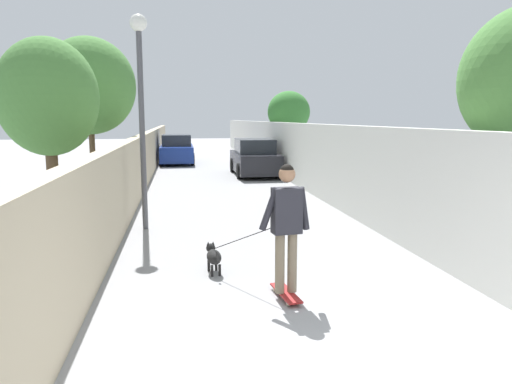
{
  "coord_description": "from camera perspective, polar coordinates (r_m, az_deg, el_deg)",
  "views": [
    {
      "loc": [
        -4.01,
        1.45,
        2.42
      ],
      "look_at": [
        5.09,
        0.03,
        1.0
      ],
      "focal_mm": 33.7,
      "sensor_mm": 36.0,
      "label": 1
    }
  ],
  "objects": [
    {
      "name": "tree_left_near",
      "position": [
        17.3,
        -19.2,
        11.78
      ],
      "size": [
        3.05,
        3.05,
        5.09
      ],
      "color": "brown",
      "rests_on": "ground"
    },
    {
      "name": "lamp_post",
      "position": [
        10.67,
        -13.54,
        12.15
      ],
      "size": [
        0.36,
        0.36,
        4.55
      ],
      "color": "#4C4C51",
      "rests_on": "ground"
    },
    {
      "name": "person_skateboarder",
      "position": [
        6.38,
        3.65,
        -3.14
      ],
      "size": [
        0.26,
        0.72,
        1.74
      ],
      "color": "#726651",
      "rests_on": "skateboard"
    },
    {
      "name": "car_near",
      "position": [
        20.52,
        -0.17,
        4.01
      ],
      "size": [
        4.09,
        1.8,
        1.54
      ],
      "color": "black",
      "rests_on": "ground"
    },
    {
      "name": "fence_right",
      "position": [
        16.62,
        5.98,
        4.24
      ],
      "size": [
        48.0,
        0.3,
        2.24
      ],
      "primitive_type": "cube",
      "color": "silver",
      "rests_on": "ground"
    },
    {
      "name": "dog",
      "position": [
        7.64,
        -5.03,
        -7.58
      ],
      "size": [
        1.55,
        1.03,
        1.06
      ],
      "color": "black",
      "rests_on": "ground"
    },
    {
      "name": "car_far",
      "position": [
        26.3,
        -9.38,
        4.95
      ],
      "size": [
        4.33,
        1.8,
        1.54
      ],
      "color": "navy",
      "rests_on": "ground"
    },
    {
      "name": "tree_right_far",
      "position": [
        23.59,
        3.91,
        9.38
      ],
      "size": [
        2.05,
        2.05,
        3.71
      ],
      "color": "#473523",
      "rests_on": "ground"
    },
    {
      "name": "ground_plane",
      "position": [
        18.23,
        -4.27,
        1.12
      ],
      "size": [
        80.0,
        80.0,
        0.0
      ],
      "primitive_type": "plane",
      "color": "gray"
    },
    {
      "name": "tree_left_mid",
      "position": [
        11.88,
        -23.47,
        10.2
      ],
      "size": [
        2.21,
        2.21,
        4.2
      ],
      "color": "brown",
      "rests_on": "ground"
    },
    {
      "name": "wall_left",
      "position": [
        16.14,
        -13.72,
        3.19
      ],
      "size": [
        48.0,
        0.3,
        1.84
      ],
      "primitive_type": "cube",
      "color": "tan",
      "rests_on": "ground"
    },
    {
      "name": "skateboard",
      "position": [
        6.68,
        3.56,
        -11.89
      ],
      "size": [
        0.82,
        0.3,
        0.08
      ],
      "color": "maroon",
      "rests_on": "ground"
    }
  ]
}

